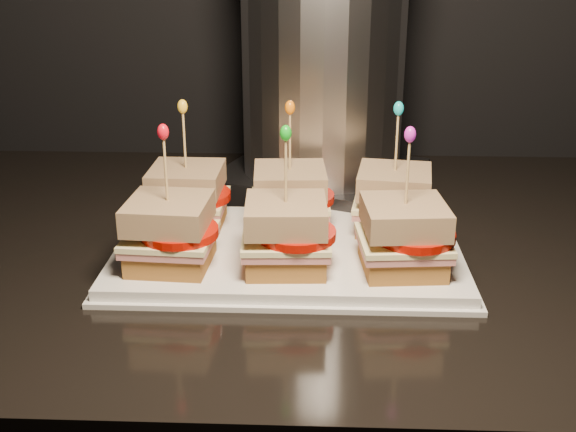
{
  "coord_description": "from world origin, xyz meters",
  "views": [
    {
      "loc": [
        0.04,
        0.81,
        1.24
      ],
      "look_at": [
        0.01,
        1.57,
        0.94
      ],
      "focal_mm": 45.0,
      "sensor_mm": 36.0,
      "label": 1
    }
  ],
  "objects": [
    {
      "name": "sandwich_3_cheese",
      "position": [
        -0.11,
        1.52,
        0.93
      ],
      "size": [
        0.1,
        0.1,
        0.01
      ],
      "primitive_type": "cube",
      "rotation": [
        0.0,
        0.0,
        -0.06
      ],
      "color": "#F8EDA6",
      "rests_on": "sandwich_3_ham"
    },
    {
      "name": "sandwich_3_tomato",
      "position": [
        -0.1,
        1.51,
        0.94
      ],
      "size": [
        0.08,
        0.08,
        0.01
      ],
      "primitive_type": "cylinder",
      "color": "#AE0E03",
      "rests_on": "sandwich_3_cheese"
    },
    {
      "name": "sandwich_3_frill",
      "position": [
        -0.11,
        1.52,
        1.05
      ],
      "size": [
        0.01,
        0.01,
        0.02
      ],
      "primitive_type": "ellipsoid",
      "color": "red",
      "rests_on": "sandwich_3_pick"
    },
    {
      "name": "sandwich_4_bread_bot",
      "position": [
        0.01,
        1.52,
        0.91
      ],
      "size": [
        0.09,
        0.09,
        0.02
      ],
      "primitive_type": "cube",
      "rotation": [
        0.0,
        0.0,
        0.05
      ],
      "color": "brown",
      "rests_on": "platter"
    },
    {
      "name": "sandwich_3_pick",
      "position": [
        -0.11,
        1.52,
        1.0
      ],
      "size": [
        0.0,
        0.0,
        0.09
      ],
      "primitive_type": "cylinder",
      "color": "tan",
      "rests_on": "sandwich_3_bread_top"
    },
    {
      "name": "platter",
      "position": [
        0.01,
        1.57,
        0.89
      ],
      "size": [
        0.4,
        0.25,
        0.02
      ],
      "primitive_type": "cube",
      "color": "white",
      "rests_on": "granite_slab"
    },
    {
      "name": "sandwich_1_ham",
      "position": [
        0.01,
        1.63,
        0.93
      ],
      "size": [
        0.1,
        0.09,
        0.01
      ],
      "primitive_type": "cube",
      "rotation": [
        0.0,
        0.0,
        0.06
      ],
      "color": "#C76F67",
      "rests_on": "sandwich_1_bread_bot"
    },
    {
      "name": "appliance_base",
      "position": [
        0.05,
        1.82,
        0.9
      ],
      "size": [
        0.33,
        0.31,
        0.03
      ],
      "primitive_type": "cube",
      "rotation": [
        0.0,
        0.0,
        -0.36
      ],
      "color": "#262628",
      "rests_on": "granite_slab"
    },
    {
      "name": "sandwich_0_frill",
      "position": [
        -0.11,
        1.63,
        1.05
      ],
      "size": [
        0.01,
        0.01,
        0.02
      ],
      "primitive_type": "ellipsoid",
      "color": "yellow",
      "rests_on": "sandwich_0_pick"
    },
    {
      "name": "sandwich_0_bread_bot",
      "position": [
        -0.11,
        1.63,
        0.91
      ],
      "size": [
        0.09,
        0.09,
        0.02
      ],
      "primitive_type": "cube",
      "rotation": [
        0.0,
        0.0,
        -0.02
      ],
      "color": "brown",
      "rests_on": "platter"
    },
    {
      "name": "appliance_body",
      "position": [
        0.05,
        1.82,
        1.06
      ],
      "size": [
        0.23,
        0.23,
        0.29
      ],
      "primitive_type": "cylinder",
      "color": "silver",
      "rests_on": "appliance_base"
    },
    {
      "name": "sandwich_5_pick",
      "position": [
        0.14,
        1.52,
        1.0
      ],
      "size": [
        0.0,
        0.0,
        0.09
      ],
      "primitive_type": "cylinder",
      "color": "tan",
      "rests_on": "sandwich_5_bread_top"
    },
    {
      "name": "sandwich_2_frill",
      "position": [
        0.14,
        1.63,
        1.05
      ],
      "size": [
        0.01,
        0.01,
        0.02
      ],
      "primitive_type": "ellipsoid",
      "color": "#14BABF",
      "rests_on": "sandwich_2_pick"
    },
    {
      "name": "sandwich_0_ham",
      "position": [
        -0.11,
        1.63,
        0.93
      ],
      "size": [
        0.09,
        0.09,
        0.01
      ],
      "primitive_type": "cube",
      "rotation": [
        0.0,
        0.0,
        -0.02
      ],
      "color": "#C76F67",
      "rests_on": "sandwich_0_bread_bot"
    },
    {
      "name": "sandwich_4_bread_top",
      "position": [
        0.01,
        1.52,
        0.96
      ],
      "size": [
        0.09,
        0.09,
        0.03
      ],
      "primitive_type": "cube",
      "rotation": [
        0.0,
        0.0,
        0.05
      ],
      "color": "#5C300B",
      "rests_on": "sandwich_4_tomato"
    },
    {
      "name": "sandwich_0_cheese",
      "position": [
        -0.11,
        1.63,
        0.93
      ],
      "size": [
        0.1,
        0.09,
        0.01
      ],
      "primitive_type": "cube",
      "rotation": [
        0.0,
        0.0,
        -0.02
      ],
      "color": "#F8EDA6",
      "rests_on": "sandwich_0_ham"
    },
    {
      "name": "sandwich_1_frill",
      "position": [
        0.01,
        1.63,
        1.05
      ],
      "size": [
        0.01,
        0.01,
        0.02
      ],
      "primitive_type": "ellipsoid",
      "color": "orange",
      "rests_on": "sandwich_1_pick"
    },
    {
      "name": "sandwich_5_cheese",
      "position": [
        0.14,
        1.52,
        0.93
      ],
      "size": [
        0.1,
        0.1,
        0.01
      ],
      "primitive_type": "cube",
      "rotation": [
        0.0,
        0.0,
        0.09
      ],
      "color": "#F8EDA6",
      "rests_on": "sandwich_5_ham"
    },
    {
      "name": "sandwich_3_ham",
      "position": [
        -0.11,
        1.52,
        0.93
      ],
      "size": [
        0.1,
        0.09,
        0.01
      ],
      "primitive_type": "cube",
      "rotation": [
        0.0,
        0.0,
        -0.06
      ],
      "color": "#C76F67",
      "rests_on": "sandwich_3_bread_bot"
    },
    {
      "name": "sandwich_3_bread_bot",
      "position": [
        -0.11,
        1.52,
        0.91
      ],
      "size": [
        0.09,
        0.09,
        0.02
      ],
      "primitive_type": "cube",
      "rotation": [
        0.0,
        0.0,
        -0.06
      ],
      "color": "brown",
      "rests_on": "platter"
    },
    {
      "name": "sandwich_5_tomato",
      "position": [
        0.15,
        1.51,
        0.94
      ],
      "size": [
        0.08,
        0.08,
        0.01
      ],
      "primitive_type": "cylinder",
      "color": "#AE0E03",
      "rests_on": "sandwich_5_cheese"
    },
    {
      "name": "sandwich_5_bread_top",
      "position": [
        0.14,
        1.52,
        0.96
      ],
      "size": [
        0.09,
        0.09,
        0.03
      ],
      "primitive_type": "cube",
      "rotation": [
        0.0,
        0.0,
        0.09
      ],
      "color": "#5C300B",
      "rests_on": "sandwich_5_tomato"
    },
    {
      "name": "sandwich_2_pick",
      "position": [
        0.14,
        1.63,
        1.0
      ],
      "size": [
        0.0,
        0.0,
        0.09
      ],
      "primitive_type": "cylinder",
      "color": "tan",
      "rests_on": "sandwich_2_bread_top"
    },
    {
      "name": "sandwich_2_bread_top",
      "position": [
        0.14,
        1.63,
        0.96
      ],
      "size": [
        0.1,
        0.1,
        0.03
      ],
      "primitive_type": "cube",
      "rotation": [
        0.0,
        0.0,
        -0.14
      ],
      "color": "#5C300B",
      "rests_on": "sandwich_2_tomato"
    },
    {
      "name": "sandwich_2_ham",
      "position": [
        0.14,
        1.63,
        0.93
      ],
      "size": [
        0.1,
        0.1,
        0.01
      ],
      "primitive_type": "cube",
      "rotation": [
        0.0,
        0.0,
        -0.14
      ],
      "color": "#C76F67",
      "rests_on": "sandwich_2_bread_bot"
    },
    {
      "name": "sandwich_0_bread_top",
      "position": [
        -0.11,
        1.63,
        0.96
      ],
      "size": [
        0.09,
        0.09,
        0.03
      ],
      "primitive_type": "cube",
      "rotation": [
        0.0,
        0.0,
        -0.02
      ],
      "color": "#5C300B",
      "rests_on": "sandwich_0_tomato"
    },
    {
      "name": "sandwich_2_bread_bot",
      "position": [
        0.14,
        1.63,
        0.91
      ],
      "size": [
        0.09,
        0.09,
        0.02
      ],
      "primitive_type": "cube",
      "rotation": [
        0.0,
        0.0,
        -0.14
      ],
      "color": "brown",
      "rests_on": "platter"
    },
    {
      "name": "sandwich_4_frill",
      "position": [
        0.01,
        1.52,
        1.05
      ],
      "size": [
        0.01,
        0.01,
        0.02
      ],
      "primitive_type": "ellipsoid",
      "color": "#13AB19",
      "rests_on": "sandwich_4_pick"
    },
    {
      "name": "platter_rim",
      "position": [
        0.01,
        1.57,
        0.88
      ],
      "size": [
        0.41,
        0.26,
        0.01
      ],
      "primitive_type": "cube",
      "color": "white",
      "rests_on": "granite_slab"
    },
    {
      "name": "sandwich_4_ham",
      "position": [
        0.01,
        1.52,
        0.93
      ],
      "size": [
        0.1,
        0.09,
        0.01
      ],
      "primitive_type": "cube",
      "rotation": [
        0.0,
        0.0,
        0.05
      ],
      "color": "#C76F67",
      "rests_on": "sandwich_4_bread_bot"
    },
    {
      "name": "sandwich_0_tomato",
      "position": [
        -0.1,
        1.62,
        0.94
      ],
      "size": [
        0.08,
        0.08,
        0.01
      ],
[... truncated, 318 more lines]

